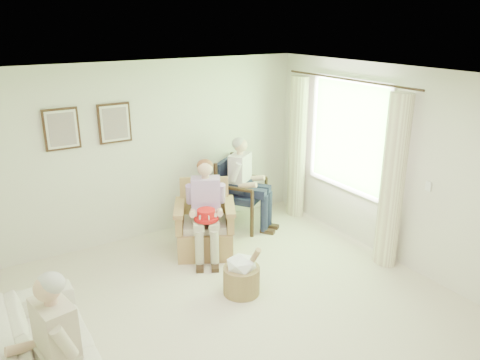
% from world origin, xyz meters
% --- Properties ---
extents(floor, '(5.50, 5.50, 0.00)m').
position_xyz_m(floor, '(0.00, 0.00, 0.00)').
color(floor, beige).
rests_on(floor, ground).
extents(back_wall, '(5.00, 0.04, 2.60)m').
position_xyz_m(back_wall, '(0.00, 2.75, 1.30)').
color(back_wall, silver).
rests_on(back_wall, ground).
extents(right_wall, '(0.04, 5.50, 2.60)m').
position_xyz_m(right_wall, '(2.50, 0.00, 1.30)').
color(right_wall, silver).
rests_on(right_wall, ground).
extents(ceiling, '(5.00, 5.50, 0.02)m').
position_xyz_m(ceiling, '(0.00, 0.00, 2.60)').
color(ceiling, white).
rests_on(ceiling, back_wall).
extents(window, '(0.13, 2.50, 1.63)m').
position_xyz_m(window, '(2.46, 1.20, 1.58)').
color(window, '#2D6B23').
rests_on(window, right_wall).
extents(curtain_left, '(0.34, 0.34, 2.30)m').
position_xyz_m(curtain_left, '(2.33, 0.22, 1.15)').
color(curtain_left, '#F4EFBF').
rests_on(curtain_left, ground).
extents(curtain_right, '(0.34, 0.34, 2.30)m').
position_xyz_m(curtain_right, '(2.33, 2.18, 1.15)').
color(curtain_right, '#F4EFBF').
rests_on(curtain_right, ground).
extents(framed_print_left, '(0.45, 0.05, 0.55)m').
position_xyz_m(framed_print_left, '(-1.15, 2.71, 1.78)').
color(framed_print_left, '#382114').
rests_on(framed_print_left, back_wall).
extents(framed_print_right, '(0.45, 0.05, 0.55)m').
position_xyz_m(framed_print_right, '(-0.45, 2.71, 1.78)').
color(framed_print_right, '#382114').
rests_on(framed_print_right, back_wall).
extents(wicker_armchair, '(0.78, 0.78, 1.00)m').
position_xyz_m(wicker_armchair, '(0.41, 1.80, 0.32)').
color(wicker_armchair, tan).
rests_on(wicker_armchair, ground).
extents(wood_armchair, '(0.69, 0.65, 1.06)m').
position_xyz_m(wood_armchair, '(1.31, 2.34, 0.58)').
color(wood_armchair, black).
rests_on(wood_armchair, ground).
extents(sofa, '(2.13, 0.83, 0.62)m').
position_xyz_m(sofa, '(-1.95, 0.22, 0.31)').
color(sofa, silver).
rests_on(sofa, ground).
extents(person_wicker, '(0.40, 0.62, 1.33)m').
position_xyz_m(person_wicker, '(0.41, 1.67, 0.77)').
color(person_wicker, '#BCB497').
rests_on(person_wicker, ground).
extents(person_dark, '(0.40, 0.63, 1.42)m').
position_xyz_m(person_dark, '(1.31, 2.17, 0.84)').
color(person_dark, '#1B203D').
rests_on(person_dark, ground).
extents(person_sofa, '(0.42, 0.63, 1.28)m').
position_xyz_m(person_sofa, '(-1.95, -0.20, 0.73)').
color(person_sofa, beige).
rests_on(person_sofa, ground).
extents(red_hat, '(0.32, 0.32, 0.14)m').
position_xyz_m(red_hat, '(0.30, 1.49, 0.68)').
color(red_hat, red).
rests_on(red_hat, person_wicker).
extents(hatbox, '(0.53, 0.53, 0.65)m').
position_xyz_m(hatbox, '(0.29, 0.60, 0.25)').
color(hatbox, tan).
rests_on(hatbox, ground).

